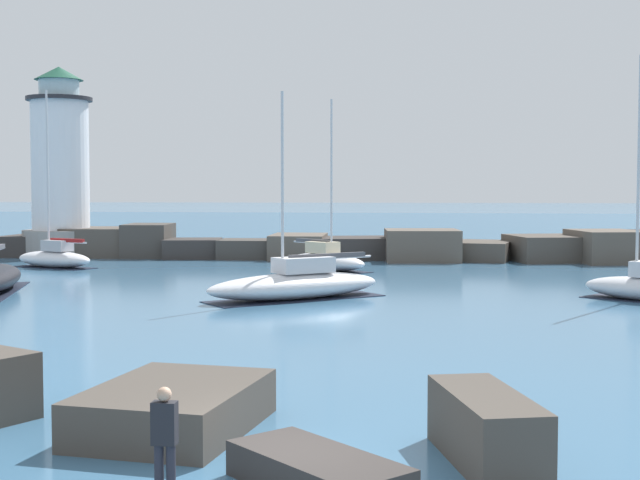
% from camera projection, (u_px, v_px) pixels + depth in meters
% --- Properties ---
extents(open_sea_beyond, '(400.00, 116.00, 0.01)m').
position_uv_depth(open_sea_beyond, '(420.00, 224.00, 116.96)').
color(open_sea_beyond, '#2D5B7F').
rests_on(open_sea_beyond, ground).
extents(breakwater_jetty, '(56.45, 7.00, 2.55)m').
position_uv_depth(breakwater_jetty, '(463.00, 245.00, 57.27)').
color(breakwater_jetty, '#383330').
rests_on(breakwater_jetty, ground).
extents(lighthouse, '(5.14, 5.14, 12.79)m').
position_uv_depth(lighthouse, '(60.00, 175.00, 60.21)').
color(lighthouse, gray).
rests_on(lighthouse, ground).
extents(foreground_rocks, '(12.75, 8.63, 1.32)m').
position_uv_depth(foreground_rocks, '(97.00, 427.00, 15.10)').
color(foreground_rocks, '#4C443D').
rests_on(foreground_rocks, ground).
extents(sailboat_moored_0, '(7.63, 6.92, 8.50)m').
position_uv_depth(sailboat_moored_0, '(296.00, 284.00, 36.78)').
color(sailboat_moored_0, white).
rests_on(sailboat_moored_0, ground).
extents(sailboat_moored_2, '(5.72, 5.28, 9.51)m').
position_uv_depth(sailboat_moored_2, '(326.00, 260.00, 49.88)').
color(sailboat_moored_2, white).
rests_on(sailboat_moored_2, ground).
extents(sailboat_moored_5, '(5.74, 3.81, 10.27)m').
position_uv_depth(sailboat_moored_5, '(54.00, 257.00, 51.66)').
color(sailboat_moored_5, white).
rests_on(sailboat_moored_5, ground).
extents(person_on_rocks, '(0.36, 0.22, 1.65)m').
position_uv_depth(person_on_rocks, '(165.00, 436.00, 12.97)').
color(person_on_rocks, '#282833').
rests_on(person_on_rocks, ground).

